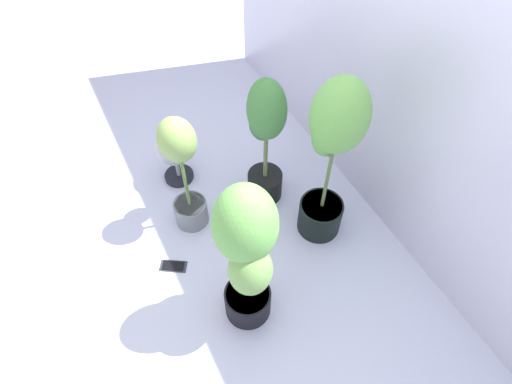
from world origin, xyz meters
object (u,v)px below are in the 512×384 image
cell_phone (173,266)px  floor_fan (174,150)px  potted_plant_front_left (183,169)px  potted_plant_back_center (332,151)px  potted_plant_back_left (265,135)px  potted_plant_front_right (246,251)px

cell_phone → floor_fan: size_ratio=0.43×
potted_plant_front_left → potted_plant_back_center: (0.38, 0.62, 0.18)m
potted_plant_back_left → cell_phone: size_ratio=5.29×
potted_plant_front_right → floor_fan: potted_plant_front_right is taller
potted_plant_back_left → potted_plant_front_left: bearing=-93.0°
potted_plant_back_left → cell_phone: bearing=-71.5°
potted_plant_back_left → cell_phone: 0.85m
potted_plant_back_center → floor_fan: size_ratio=2.75×
cell_phone → floor_fan: floor_fan is taller
potted_plant_back_left → floor_fan: potted_plant_back_left is taller
potted_plant_back_left → potted_plant_front_right: potted_plant_front_right is taller
potted_plant_back_center → potted_plant_front_left: bearing=-121.2°
potted_plant_front_left → floor_fan: potted_plant_front_left is taller
potted_plant_front_right → potted_plant_back_center: size_ratio=0.92×
potted_plant_back_center → cell_phone: potted_plant_back_center is taller
cell_phone → floor_fan: 0.67m
potted_plant_back_center → floor_fan: (-0.70, -0.57, -0.36)m
potted_plant_front_right → floor_fan: (-0.97, 0.01, -0.32)m
potted_plant_front_left → floor_fan: size_ratio=2.07×
floor_fan → potted_plant_front_right: bearing=50.7°
cell_phone → potted_plant_back_center: bearing=-66.4°
potted_plant_back_center → floor_fan: 0.97m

